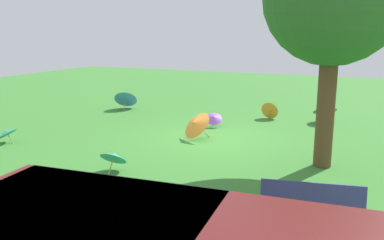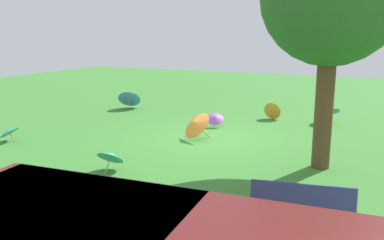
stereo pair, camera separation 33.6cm
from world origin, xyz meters
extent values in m
plane|color=#387A2D|center=(0.00, 0.00, 0.00)|extent=(40.00, 40.00, 0.00)
cube|color=black|center=(-1.76, 8.37, 1.25)|extent=(2.71, 2.11, 0.55)
cube|color=navy|center=(-3.54, 4.82, 0.45)|extent=(1.66, 0.76, 0.05)
cube|color=navy|center=(-3.58, 5.02, 0.68)|extent=(1.59, 0.42, 0.45)
cube|color=black|center=(-2.91, 4.95, 0.23)|extent=(0.16, 0.41, 0.45)
cube|color=black|center=(-4.16, 4.69, 0.23)|extent=(0.16, 0.41, 0.45)
cylinder|color=brown|center=(-3.33, 1.29, 1.53)|extent=(0.43, 0.43, 3.05)
cylinder|color=tan|center=(-2.88, -3.66, 0.21)|extent=(0.13, 0.23, 0.43)
cone|color=#4C8CE5|center=(-2.81, -3.79, 0.49)|extent=(1.10, 1.10, 0.54)
sphere|color=tan|center=(-2.79, -3.83, 0.57)|extent=(0.05, 0.06, 0.05)
cylinder|color=tan|center=(0.32, 0.01, 0.22)|extent=(0.28, 0.41, 0.43)
cone|color=orange|center=(0.48, 0.25, 0.48)|extent=(1.18, 1.13, 0.79)
sphere|color=tan|center=(0.51, 0.30, 0.53)|extent=(0.06, 0.06, 0.05)
cylinder|color=tan|center=(-0.84, -3.41, 0.25)|extent=(0.09, 0.42, 0.15)
cone|color=orange|center=(-0.88, -3.68, 0.33)|extent=(0.69, 0.41, 0.66)
sphere|color=tan|center=(-0.89, -3.74, 0.35)|extent=(0.04, 0.05, 0.04)
cylinder|color=tan|center=(0.60, -1.60, 0.15)|extent=(0.10, 0.20, 0.29)
cone|color=purple|center=(0.55, -1.48, 0.34)|extent=(0.74, 0.72, 0.42)
sphere|color=tan|center=(0.54, -1.45, 0.38)|extent=(0.05, 0.06, 0.05)
cylinder|color=tan|center=(1.05, 3.84, 0.16)|extent=(0.04, 0.26, 0.33)
cone|color=teal|center=(1.06, 3.68, 0.37)|extent=(0.68, 0.63, 0.49)
sphere|color=tan|center=(1.06, 3.64, 0.42)|extent=(0.04, 0.05, 0.05)
cylinder|color=tan|center=(5.05, -2.92, 0.21)|extent=(0.19, 0.43, 0.42)
cone|color=#4C8CE5|center=(5.15, -3.19, 0.48)|extent=(1.17, 1.08, 0.83)
sphere|color=tan|center=(5.18, -3.26, 0.55)|extent=(0.05, 0.06, 0.05)
cylinder|color=tan|center=(5.28, 2.82, 0.14)|extent=(0.18, 0.06, 0.27)
cone|color=teal|center=(5.38, 2.84, 0.32)|extent=(0.66, 0.68, 0.40)
sphere|color=tan|center=(5.41, 2.85, 0.37)|extent=(0.06, 0.04, 0.05)
camera|label=1|loc=(-4.29, 11.27, 3.21)|focal=38.33mm
camera|label=2|loc=(-4.59, 11.13, 3.21)|focal=38.33mm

